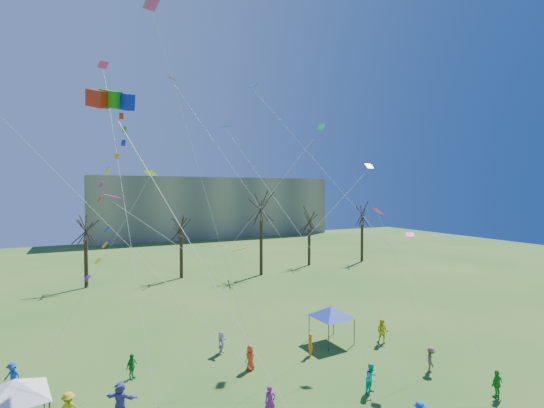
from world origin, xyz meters
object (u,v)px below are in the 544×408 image
distant_building (214,207)px  big_box_kite (115,196)px  canopy_tent_blue (331,312)px  canopy_tent_white (14,388)px

distant_building → big_box_kite: bearing=-110.9°
distant_building → canopy_tent_blue: (-13.53, -70.85, -5.11)m
big_box_kite → canopy_tent_white: big_box_kite is taller
distant_building → big_box_kite: size_ratio=3.44×
distant_building → canopy_tent_white: 81.10m
big_box_kite → canopy_tent_white: size_ratio=4.51×
distant_building → canopy_tent_blue: size_ratio=15.95×
canopy_tent_blue → canopy_tent_white: bearing=-171.9°
canopy_tent_white → canopy_tent_blue: size_ratio=1.03×
canopy_tent_white → distant_building: bearing=65.6°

